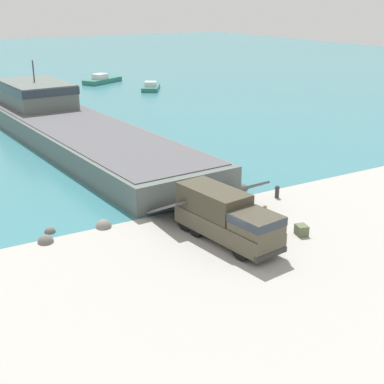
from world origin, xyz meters
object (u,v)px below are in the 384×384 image
(landing_craft, at_px, (70,124))
(moored_boat_b, at_px, (151,87))
(military_truck, at_px, (227,217))
(moored_boat_a, at_px, (102,80))
(soldier_on_ramp, at_px, (265,216))
(cargo_crate, at_px, (301,230))
(mooring_bollard, at_px, (277,191))

(landing_craft, height_order, moored_boat_b, landing_craft)
(military_truck, distance_m, moored_boat_a, 67.00)
(landing_craft, height_order, soldier_on_ramp, landing_craft)
(landing_craft, relative_size, soldier_on_ramp, 23.33)
(military_truck, bearing_deg, moored_boat_a, 157.39)
(moored_boat_a, xyz_separation_m, cargo_crate, (-13.02, -66.26, -0.22))
(landing_craft, height_order, cargo_crate, landing_craft)
(mooring_bollard, bearing_deg, moored_boat_b, 74.05)
(moored_boat_b, height_order, mooring_bollard, moored_boat_b)
(military_truck, distance_m, cargo_crate, 4.96)
(moored_boat_a, bearing_deg, military_truck, -44.32)
(mooring_bollard, xyz_separation_m, cargo_crate, (-2.90, -5.96, -0.19))
(moored_boat_a, bearing_deg, moored_boat_b, -9.44)
(moored_boat_b, relative_size, mooring_bollard, 6.85)
(military_truck, height_order, cargo_crate, military_truck)
(soldier_on_ramp, bearing_deg, moored_boat_b, 115.92)
(moored_boat_b, distance_m, mooring_bollard, 51.21)
(military_truck, xyz_separation_m, moored_boat_a, (17.54, 64.66, -1.05))
(mooring_bollard, height_order, cargo_crate, mooring_bollard)
(mooring_bollard, distance_m, cargo_crate, 6.63)
(landing_craft, xyz_separation_m, mooring_bollard, (7.56, -24.07, -1.19))
(military_truck, bearing_deg, soldier_on_ramp, 81.37)
(landing_craft, relative_size, cargo_crate, 54.34)
(mooring_bollard, bearing_deg, landing_craft, 107.43)
(mooring_bollard, bearing_deg, cargo_crate, -115.98)
(military_truck, bearing_deg, moored_boat_b, 150.71)
(landing_craft, distance_m, moored_boat_b, 33.20)
(moored_boat_b, bearing_deg, cargo_crate, -75.46)
(landing_craft, relative_size, moored_boat_a, 5.35)
(military_truck, height_order, moored_boat_b, military_truck)
(moored_boat_a, height_order, mooring_bollard, moored_boat_a)
(moored_boat_b, distance_m, cargo_crate, 57.75)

